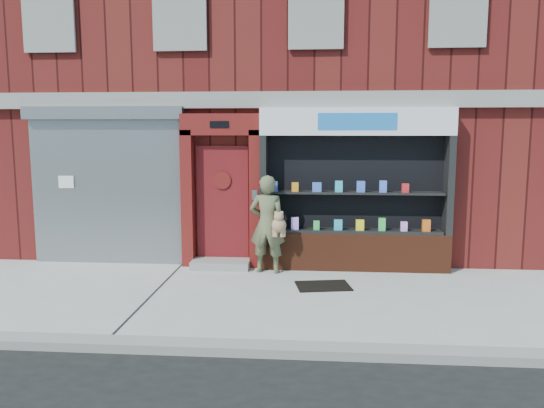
# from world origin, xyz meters

# --- Properties ---
(ground) EXTENTS (80.00, 80.00, 0.00)m
(ground) POSITION_xyz_m (0.00, 0.00, 0.00)
(ground) COLOR #9E9E99
(ground) RESTS_ON ground
(curb) EXTENTS (60.00, 0.30, 0.12)m
(curb) POSITION_xyz_m (0.00, -2.15, 0.06)
(curb) COLOR gray
(curb) RESTS_ON ground
(building) EXTENTS (12.00, 8.16, 8.00)m
(building) POSITION_xyz_m (-0.00, 5.99, 4.00)
(building) COLOR #4E1211
(building) RESTS_ON ground
(shutter_bay) EXTENTS (3.10, 0.30, 3.04)m
(shutter_bay) POSITION_xyz_m (-3.00, 1.93, 1.72)
(shutter_bay) COLOR gray
(shutter_bay) RESTS_ON ground
(red_door_bay) EXTENTS (1.52, 0.58, 2.90)m
(red_door_bay) POSITION_xyz_m (-0.75, 1.86, 1.46)
(red_door_bay) COLOR #59100F
(red_door_bay) RESTS_ON ground
(pharmacy_bay) EXTENTS (3.50, 0.41, 3.00)m
(pharmacy_bay) POSITION_xyz_m (1.75, 1.81, 1.37)
(pharmacy_bay) COLOR #592615
(pharmacy_bay) RESTS_ON ground
(woman) EXTENTS (0.71, 0.55, 1.79)m
(woman) POSITION_xyz_m (0.17, 1.46, 0.90)
(woman) COLOR #575D3D
(woman) RESTS_ON ground
(doormat) EXTENTS (0.98, 0.76, 0.02)m
(doormat) POSITION_xyz_m (1.17, 0.63, 0.01)
(doormat) COLOR black
(doormat) RESTS_ON ground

